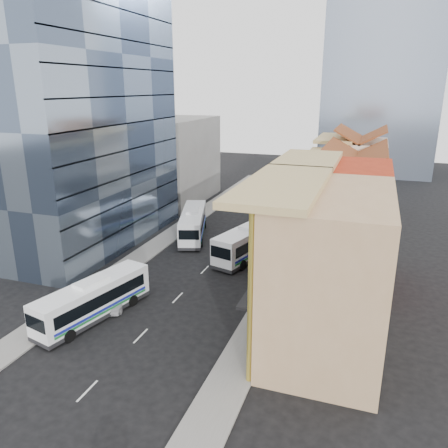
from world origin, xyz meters
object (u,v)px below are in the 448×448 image
at_px(bus_left_far, 193,223).
at_px(bus_right, 251,240).
at_px(shophouse_tan, 330,271).
at_px(bus_left_near, 93,299).
at_px(sedan_left, 116,299).
at_px(office_tower, 83,122).

distance_m(bus_left_far, bus_right, 10.04).
xyz_separation_m(shophouse_tan, bus_right, (-10.36, 15.58, -4.00)).
relative_size(shophouse_tan, bus_left_near, 1.25).
bearing_deg(bus_right, sedan_left, -101.43).
distance_m(bus_left_near, sedan_left, 2.61).
bearing_deg(bus_left_near, sedan_left, 86.61).
distance_m(office_tower, sedan_left, 23.80).
distance_m(office_tower, bus_left_near, 24.33).
relative_size(bus_left_far, sedan_left, 2.75).
distance_m(shophouse_tan, office_tower, 35.19).
relative_size(office_tower, bus_right, 2.41).
height_order(bus_left_far, sedan_left, bus_left_far).
relative_size(office_tower, bus_left_near, 2.68).
distance_m(shophouse_tan, sedan_left, 19.23).
bearing_deg(office_tower, shophouse_tan, -24.30).
height_order(bus_right, sedan_left, bus_right).
xyz_separation_m(shophouse_tan, sedan_left, (-18.49, -0.39, -5.26)).
bearing_deg(office_tower, sedan_left, -49.00).
bearing_deg(bus_left_far, sedan_left, -105.45).
height_order(shophouse_tan, bus_left_far, shophouse_tan).
bearing_deg(bus_left_near, bus_left_far, 104.20).
distance_m(bus_right, sedan_left, 17.96).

